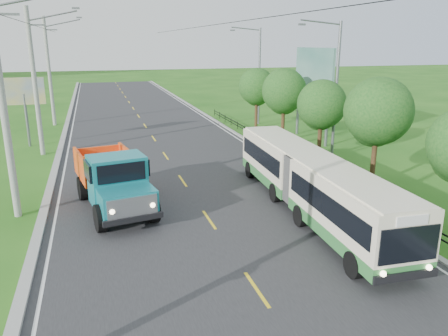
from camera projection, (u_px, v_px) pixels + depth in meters
name	position (u px, v px, depth m)	size (l,w,h in m)	color
ground	(257.00, 290.00, 14.09)	(240.00, 240.00, 0.00)	#1F5915
road	(161.00, 149.00, 32.50)	(14.00, 120.00, 0.02)	#28282B
curb_left	(59.00, 156.00, 30.50)	(0.40, 120.00, 0.15)	#9E9E99
curb_right	(251.00, 143.00, 34.46)	(0.30, 120.00, 0.10)	#9E9E99
edge_line_left	(67.00, 156.00, 30.66)	(0.12, 120.00, 0.00)	silver
edge_line_right	(245.00, 144.00, 34.33)	(0.12, 120.00, 0.00)	silver
centre_dash	(257.00, 289.00, 14.09)	(0.12, 2.20, 0.00)	yellow
railing_right	(294.00, 157.00, 29.10)	(0.04, 40.00, 0.60)	black
pole_near	(4.00, 105.00, 18.69)	(3.51, 0.32, 10.00)	gray
pole_mid	(35.00, 82.00, 29.73)	(3.51, 0.32, 10.00)	gray
pole_far	(50.00, 71.00, 40.78)	(3.51, 0.32, 10.00)	gray
tree_third	(377.00, 115.00, 23.20)	(3.60, 3.62, 6.00)	#382314
tree_fourth	(321.00, 107.00, 28.83)	(3.24, 3.31, 5.40)	#382314
tree_fifth	(284.00, 93.00, 34.28)	(3.48, 3.52, 5.80)	#382314
tree_back	(257.00, 88.00, 39.86)	(3.30, 3.36, 5.50)	#382314
streetlight_mid	(334.00, 87.00, 28.55)	(3.02, 0.20, 9.07)	slate
streetlight_far	(258.00, 73.00, 41.44)	(3.02, 0.20, 9.07)	slate
planter_near	(375.00, 196.00, 21.91)	(0.64, 0.64, 0.67)	silver
planter_mid	(302.00, 157.00, 29.27)	(0.64, 0.64, 0.67)	silver
planter_far	(259.00, 134.00, 36.63)	(0.64, 0.64, 0.67)	silver
billboard_left	(24.00, 96.00, 32.49)	(3.00, 0.20, 5.20)	slate
billboard_right	(314.00, 73.00, 34.41)	(0.24, 6.00, 7.30)	slate
bus	(311.00, 179.00, 20.00)	(2.94, 14.27, 2.74)	#307837
dump_truck	(113.00, 177.00, 20.51)	(3.66, 7.08, 2.84)	#157983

